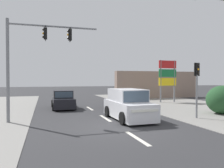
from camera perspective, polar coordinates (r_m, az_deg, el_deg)
name	(u,v)px	position (r m, az deg, el deg)	size (l,w,h in m)	color
ground_plane	(121,128)	(11.39, 2.38, -11.45)	(140.00, 140.00, 0.00)	#303033
lane_dash_near	(137,138)	(9.58, 6.53, -13.86)	(0.20, 2.40, 0.01)	silver
lane_dash_mid	(105,118)	(14.19, -1.76, -8.92)	(0.20, 2.40, 0.01)	silver
lane_dash_far	(90,108)	(19.00, -5.83, -6.36)	(0.20, 2.40, 0.01)	silver
traffic_signal_mast	(32,51)	(13.83, -20.26, 7.98)	(5.29, 0.47, 6.00)	slate
pedestal_signal_right_kerb	(197,81)	(14.96, 21.29, 0.82)	(0.44, 0.30, 3.56)	slate
shopping_plaza_sign	(168,75)	(24.67, 14.31, 2.27)	(2.10, 0.16, 4.60)	slate
shopfront_wall_far	(158,85)	(30.30, 11.82, -0.17)	(12.00, 1.00, 3.60)	gray
suv_oncoming_mid	(128,105)	(13.71, 4.20, -5.55)	(2.14, 4.58, 1.90)	silver
sedan_receding_far	(63,100)	(19.37, -12.68, -4.16)	(1.92, 4.25, 1.56)	black
sedan_crossing_left	(126,100)	(18.85, 3.55, -4.27)	(2.06, 4.32, 1.56)	black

